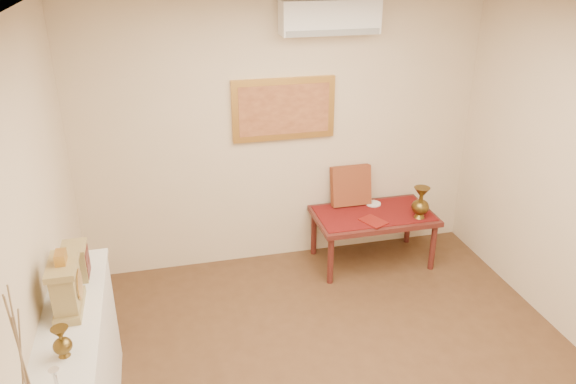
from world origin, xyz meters
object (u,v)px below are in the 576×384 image
object	(u,v)px
wooden_chest	(76,261)
low_table	(373,219)
brass_urn_tall	(421,199)
mantel_clock	(66,286)
white_vase	(26,377)

from	to	relation	value
wooden_chest	low_table	distance (m)	3.00
brass_urn_tall	wooden_chest	xyz separation A→B (m)	(-3.07, -1.04, 0.35)
mantel_clock	wooden_chest	distance (m)	0.38
brass_urn_tall	low_table	xyz separation A→B (m)	(-0.40, 0.20, -0.27)
wooden_chest	white_vase	bearing A→B (deg)	-90.44
mantel_clock	low_table	size ratio (longest dim) A/B	0.34
white_vase	wooden_chest	size ratio (longest dim) A/B	3.63
brass_urn_tall	mantel_clock	world-z (taller)	mantel_clock
white_vase	wooden_chest	distance (m)	1.52
white_vase	mantel_clock	world-z (taller)	white_vase
white_vase	mantel_clock	distance (m)	1.14
brass_urn_tall	wooden_chest	world-z (taller)	wooden_chest
brass_urn_tall	wooden_chest	size ratio (longest dim) A/B	1.62
mantel_clock	low_table	xyz separation A→B (m)	(2.68, 1.61, -0.67)
mantel_clock	wooden_chest	size ratio (longest dim) A/B	1.68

